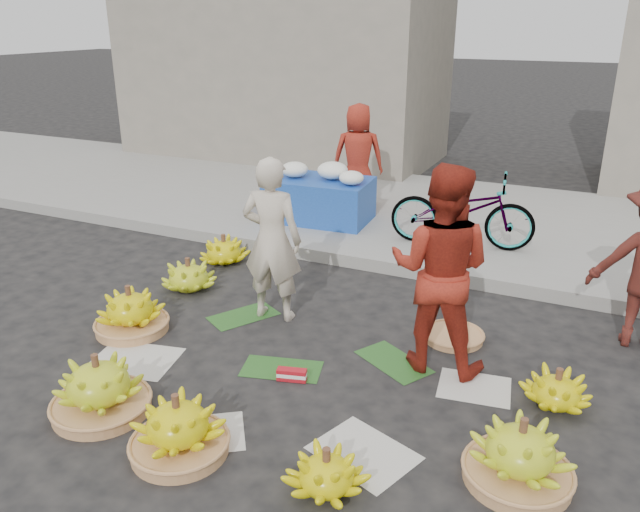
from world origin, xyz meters
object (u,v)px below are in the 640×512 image
at_px(vendor_cream, 272,240).
at_px(banana_bunch_4, 520,454).
at_px(flower_table, 320,196).
at_px(bicycle, 462,210).
at_px(banana_bunch_0, 131,312).

bearing_deg(vendor_cream, banana_bunch_4, 143.07).
distance_m(vendor_cream, flower_table, 2.75).
relative_size(vendor_cream, bicycle, 0.92).
height_order(vendor_cream, flower_table, vendor_cream).
distance_m(banana_bunch_0, vendor_cream, 1.45).
height_order(banana_bunch_4, flower_table, flower_table).
bearing_deg(bicycle, vendor_cream, 144.91).
bearing_deg(banana_bunch_0, vendor_cream, 38.37).
height_order(vendor_cream, bicycle, vendor_cream).
bearing_deg(vendor_cream, banana_bunch_0, 30.17).
xyz_separation_m(banana_bunch_4, flower_table, (-3.24, 3.99, 0.25)).
xyz_separation_m(vendor_cream, flower_table, (-0.74, 2.62, -0.34)).
bearing_deg(vendor_cream, flower_table, -82.43).
distance_m(banana_bunch_4, bicycle, 4.01).
bearing_deg(banana_bunch_0, flower_table, 85.04).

